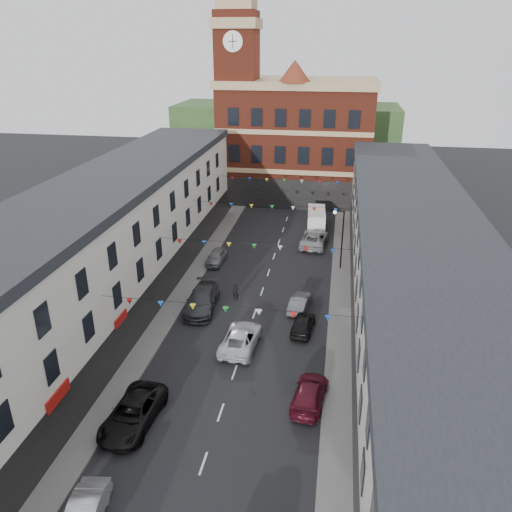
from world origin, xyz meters
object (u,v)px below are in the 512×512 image
Objects in this scene: car_left_e at (216,257)px; car_right_c at (309,393)px; car_right_e at (300,302)px; moving_car at (241,338)px; white_van at (316,220)px; car_right_d at (303,324)px; pedestrian at (236,292)px; car_left_c at (133,413)px; car_left_d at (202,300)px; street_lamp at (340,232)px; car_right_f at (314,239)px.

car_left_e is 0.85× the size of car_right_c.
car_right_e is 7.30m from moving_car.
white_van is at bearing -80.64° from car_right_c.
moving_car is at bearing 38.94° from car_right_d.
car_right_c is 14.15m from pedestrian.
car_left_e is 22.28m from car_right_c.
car_left_d is at bearing 91.96° from car_left_c.
pedestrian is (-8.54, -7.95, -3.13)m from street_lamp.
car_left_e is (-0.72, 23.13, -0.09)m from car_left_c.
car_left_e is 1.01× the size of car_right_d.
pedestrian is (-6.11, 4.05, 0.12)m from car_right_d.
car_right_d is 0.68× the size of car_right_f.
car_right_c reaches higher than car_left_e.
white_van is (-2.75, 11.05, -2.75)m from street_lamp.
pedestrian reaches higher than car_left_e.
car_right_f reaches higher than moving_car.
white_van is (9.30, 11.65, 0.49)m from car_left_e.
street_lamp is 1.06× the size of car_right_f.
car_right_d is (-1.06, 8.16, -0.01)m from car_right_c.
car_left_d is at bearing -81.58° from car_left_e.
car_right_d is at bearing -47.97° from car_left_e.
car_left_c is 10.58m from car_right_c.
car_left_d is 17.73m from car_right_f.
car_right_c is 0.88× the size of white_van.
car_left_c reaches higher than car_right_d.
street_lamp is at bearing 119.56° from car_right_f.
car_right_c is 0.88× the size of moving_car.
car_left_d is 1.24× the size of car_right_c.
white_van reaches higher than car_left_e.
car_left_e is 12.13m from car_right_e.
moving_car is 26.23m from white_van.
car_left_e is at bearing -54.53° from car_right_c.
street_lamp is at bearing 41.41° from pedestrian.
car_left_c is 35.83m from white_van.
moving_car is at bearing -37.84° from car_right_c.
white_van reaches higher than pedestrian.
pedestrian is at bearing 0.95° from car_right_e.
street_lamp is 1.55× the size of car_left_e.
car_right_d is 2.47× the size of pedestrian.
white_van is (-1.38, 31.21, 0.49)m from car_right_c.
car_right_e is 5.63m from pedestrian.
pedestrian is (2.79, 15.78, 0.03)m from car_left_c.
car_left_d is at bearing -142.06° from pedestrian.
white_van is 3.36× the size of pedestrian.
car_left_e is 1.00× the size of car_right_e.
car_right_d is at bearing -143.01° from moving_car.
car_left_d reaches higher than car_left_e.
car_left_e is (-1.07, 9.36, -0.16)m from car_left_d.
street_lamp is at bearing -96.35° from car_right_d.
car_right_e is (8.38, 15.11, -0.11)m from car_left_c.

